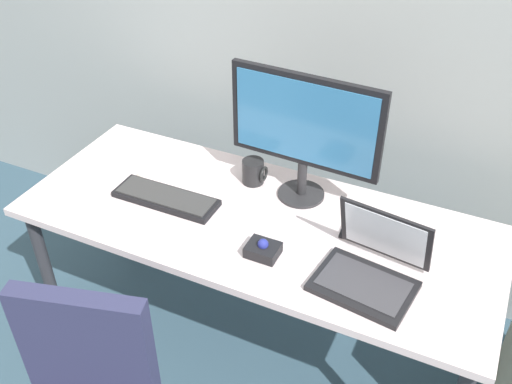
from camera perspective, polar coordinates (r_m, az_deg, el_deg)
The scene contains 9 objects.
ground_plane at distance 2.65m, azimuth 0.00°, elevation -15.12°, with size 8.00×8.00×0.00m, color #344E5E.
desk at distance 2.17m, azimuth 0.00°, elevation -4.12°, with size 1.77×0.71×0.74m.
monitor_main at distance 2.08m, azimuth 4.82°, elevation 6.34°, with size 0.58×0.18×0.50m.
keyboard at distance 2.23m, azimuth -8.88°, elevation -0.57°, with size 0.41×0.14×0.03m.
laptop at distance 1.89m, azimuth 11.31°, elevation -7.25°, with size 0.35×0.32×0.23m.
trackball_mouse at distance 1.96m, azimuth 0.69°, elevation -5.67°, with size 0.11×0.09×0.07m.
coffee_mug at distance 2.28m, azimuth -0.24°, elevation 2.02°, with size 0.10×0.09×0.10m.
paper_notepad at distance 2.44m, azimuth -9.14°, elevation 2.78°, with size 0.15×0.21×0.01m, color white.
cell_phone at distance 2.11m, azimuth 9.48°, elevation -3.40°, with size 0.07×0.14×0.01m, color black.
Camera 1 is at (0.71, -1.50, 2.07)m, focal length 40.54 mm.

